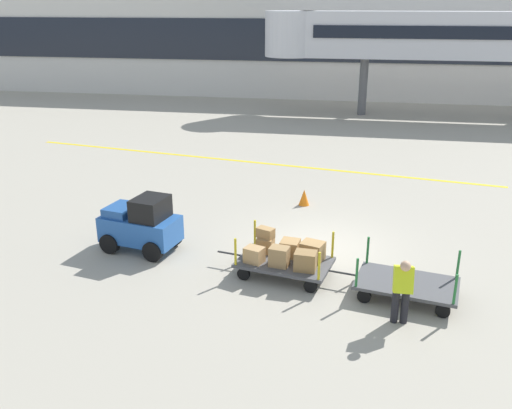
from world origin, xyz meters
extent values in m
plane|color=#A8A08E|center=(0.00, 0.00, 0.00)|extent=(120.00, 120.00, 0.00)
cube|color=yellow|center=(-3.86, 8.39, 0.00)|extent=(20.73, 3.63, 0.01)
cube|color=silver|center=(0.00, 26.00, 3.66)|extent=(63.02, 2.40, 7.33)
cube|color=#1E232D|center=(0.00, 24.75, 4.03)|extent=(59.87, 0.12, 2.80)
cube|color=silver|center=(5.79, 20.00, 4.70)|extent=(17.25, 2.20, 2.60)
cylinder|color=silver|center=(-3.43, 20.00, 4.70)|extent=(3.00, 3.00, 2.60)
cube|color=black|center=(5.79, 18.86, 4.90)|extent=(15.53, 0.08, 0.70)
cylinder|color=#59595B|center=(1.05, 20.00, 1.70)|extent=(0.50, 0.50, 3.40)
cube|color=#2659A5|center=(-4.92, -0.97, 0.63)|extent=(2.27, 1.49, 0.70)
cube|color=black|center=(-4.56, -1.05, 1.28)|extent=(0.98, 1.13, 0.60)
cube|color=#225095|center=(-5.49, -0.86, 1.10)|extent=(0.87, 1.05, 0.24)
cylinder|color=black|center=(-5.49, -0.33, 0.28)|extent=(0.58, 0.29, 0.56)
cylinder|color=black|center=(-5.69, -1.35, 0.28)|extent=(0.58, 0.29, 0.56)
cylinder|color=black|center=(-4.15, -0.59, 0.28)|extent=(0.58, 0.29, 0.56)
cylinder|color=black|center=(-4.35, -1.62, 0.28)|extent=(0.58, 0.29, 0.56)
cube|color=#4C4C4F|center=(-0.80, -1.79, 0.36)|extent=(2.53, 1.82, 0.08)
cylinder|color=gold|center=(-1.71, -0.96, 0.75)|extent=(0.06, 0.06, 0.70)
cylinder|color=gold|center=(-1.96, -2.22, 0.75)|extent=(0.06, 0.06, 0.70)
cylinder|color=gold|center=(0.36, -1.37, 0.75)|extent=(0.06, 0.06, 0.70)
cylinder|color=gold|center=(0.11, -2.63, 0.75)|extent=(0.06, 0.06, 0.70)
cylinder|color=black|center=(-1.53, -1.04, 0.16)|extent=(0.33, 0.16, 0.32)
cylinder|color=black|center=(-1.76, -2.21, 0.16)|extent=(0.33, 0.16, 0.32)
cylinder|color=black|center=(0.16, -1.38, 0.16)|extent=(0.33, 0.16, 0.32)
cylinder|color=black|center=(-0.07, -2.55, 0.16)|extent=(0.33, 0.16, 0.32)
cylinder|color=#333333|center=(-2.27, -1.50, 0.34)|extent=(0.70, 0.19, 0.05)
cube|color=#A87F4C|center=(-1.37, -1.33, 0.60)|extent=(0.45, 0.49, 0.39)
cube|color=tan|center=(-1.54, -1.99, 0.60)|extent=(0.55, 0.50, 0.39)
cube|color=#A87F4C|center=(-0.71, -1.47, 0.61)|extent=(0.51, 0.53, 0.42)
cube|color=#9E7A4C|center=(-0.90, -2.08, 0.65)|extent=(0.52, 0.43, 0.49)
cube|color=#A87F4C|center=(-0.13, -1.60, 0.64)|extent=(0.66, 0.60, 0.47)
cube|color=olive|center=(-0.25, -2.18, 0.63)|extent=(0.55, 0.45, 0.47)
cube|color=#A87F4C|center=(-1.37, -1.33, 0.93)|extent=(0.51, 0.42, 0.26)
cube|color=#4C4C4F|center=(2.14, -2.38, 0.36)|extent=(2.53, 1.82, 0.08)
cylinder|color=#237033|center=(1.23, -1.54, 0.75)|extent=(0.06, 0.06, 0.70)
cylinder|color=#237033|center=(0.98, -2.81, 0.75)|extent=(0.06, 0.06, 0.70)
cylinder|color=#237033|center=(3.30, -1.96, 0.75)|extent=(0.06, 0.06, 0.70)
cylinder|color=#237033|center=(3.05, -3.22, 0.75)|extent=(0.06, 0.06, 0.70)
cylinder|color=black|center=(1.41, -1.63, 0.16)|extent=(0.33, 0.16, 0.32)
cylinder|color=black|center=(1.18, -2.80, 0.16)|extent=(0.33, 0.16, 0.32)
cylinder|color=black|center=(3.10, -1.97, 0.16)|extent=(0.33, 0.16, 0.32)
cylinder|color=black|center=(2.87, -3.13, 0.16)|extent=(0.33, 0.16, 0.32)
cylinder|color=#333333|center=(0.67, -2.09, 0.34)|extent=(0.70, 0.19, 0.05)
cylinder|color=black|center=(1.82, -3.51, 0.41)|extent=(0.16, 0.16, 0.82)
cylinder|color=black|center=(2.02, -3.51, 0.41)|extent=(0.16, 0.16, 0.82)
cube|color=#D1E51E|center=(1.92, -3.61, 1.09)|extent=(0.41, 0.43, 0.61)
sphere|color=tan|center=(1.92, -3.73, 1.45)|extent=(0.22, 0.22, 0.22)
cone|color=orange|center=(-0.82, 3.42, 0.28)|extent=(0.36, 0.36, 0.55)
camera|label=1|loc=(0.74, -14.20, 6.51)|focal=38.71mm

